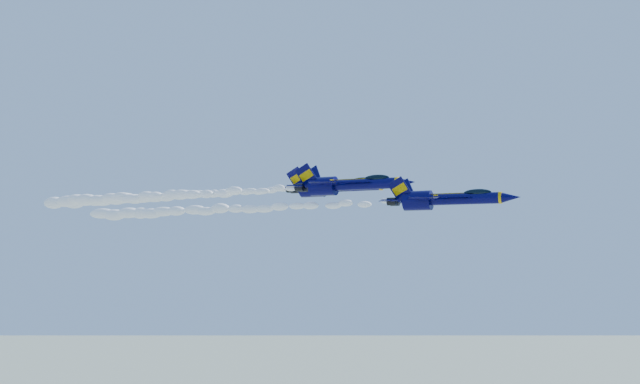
% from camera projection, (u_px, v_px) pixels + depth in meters
% --- Properties ---
extents(jet_lead, '(15.92, 13.06, 5.92)m').
position_uv_depth(jet_lead, '(443.00, 199.00, 75.45)').
color(jet_lead, '#05033A').
extents(smoke_trail_jet_lead, '(49.72, 2.03, 1.83)m').
position_uv_depth(smoke_trail_jet_lead, '(225.00, 209.00, 88.99)').
color(smoke_trail_jet_lead, white).
extents(jet_second, '(17.25, 14.15, 6.41)m').
position_uv_depth(jet_second, '(346.00, 185.00, 85.44)').
color(jet_second, '#05033A').
extents(smoke_trail_jet_second, '(49.72, 2.20, 1.98)m').
position_uv_depth(smoke_trail_jet_second, '(160.00, 196.00, 99.22)').
color(smoke_trail_jet_second, white).
extents(jet_third, '(18.75, 15.38, 6.97)m').
position_uv_depth(jet_third, '(334.00, 187.00, 99.47)').
color(jet_third, '#05033A').
extents(smoke_trail_jet_third, '(49.72, 2.39, 2.15)m').
position_uv_depth(smoke_trail_jet_third, '(170.00, 196.00, 113.53)').
color(smoke_trail_jet_third, white).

